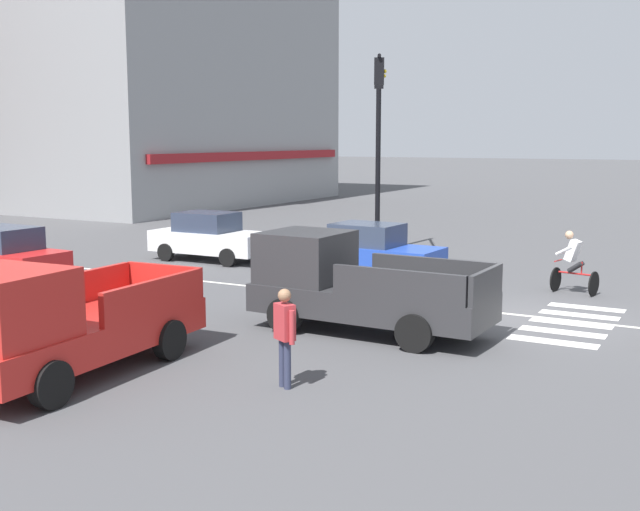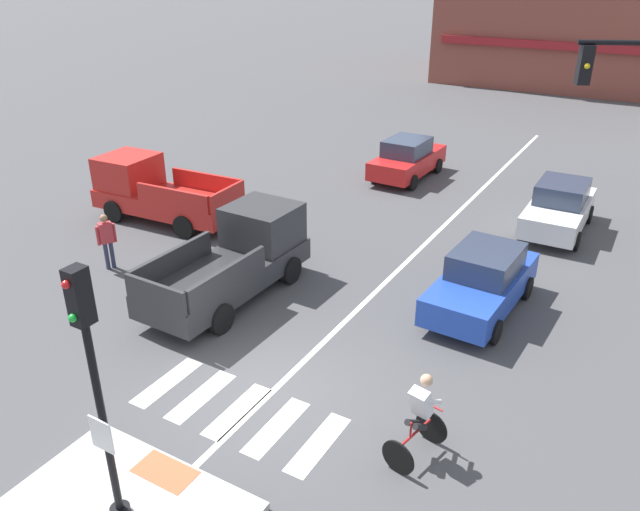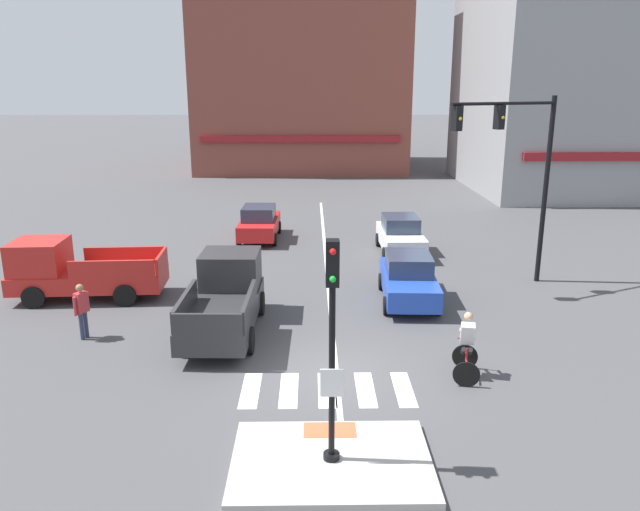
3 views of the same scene
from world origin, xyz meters
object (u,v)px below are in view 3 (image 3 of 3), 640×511
Objects in this scene: signal_pole at (332,332)px; pickup_truck_red_cross_left at (75,271)px; car_blue_eastbound_mid at (408,278)px; car_white_eastbound_far at (400,235)px; pickup_truck_charcoal_westbound_near at (226,297)px; traffic_light_mast at (520,158)px; car_red_westbound_distant at (259,223)px; cyclist at (467,344)px; pedestrian_at_curb_left at (82,307)px.

signal_pole is 0.84× the size of pickup_truck_red_cross_left.
pickup_truck_red_cross_left is (-11.47, 0.49, 0.17)m from car_blue_eastbound_mid.
pickup_truck_charcoal_westbound_near is at bearing -127.25° from car_white_eastbound_far.
car_red_westbound_distant is at bearing 143.54° from traffic_light_mast.
cyclist is at bearing -27.47° from pickup_truck_charcoal_westbound_near.
car_blue_eastbound_mid is at bearing -2.42° from pickup_truck_red_cross_left.
car_white_eastbound_far is (3.56, 15.71, -1.98)m from signal_pole.
traffic_light_mast is 11.29m from pickup_truck_charcoal_westbound_near.
car_blue_eastbound_mid is 0.81× the size of pickup_truck_red_cross_left.
car_white_eastbound_far is 13.43m from pickup_truck_red_cross_left.
car_blue_eastbound_mid is 6.33m from pickup_truck_charcoal_westbound_near.
traffic_light_mast is 15.20m from pedestrian_at_curb_left.
signal_pole is 7.93m from pickup_truck_charcoal_westbound_near.
pickup_truck_red_cross_left is 3.11× the size of pedestrian_at_curb_left.
cyclist is (0.59, -5.66, 0.06)m from car_blue_eastbound_mid.
car_red_westbound_distant is 2.47× the size of cyclist.
pickup_truck_red_cross_left is at bearing 153.01° from cyclist.
pickup_truck_red_cross_left is 3.89m from pedestrian_at_curb_left.
cyclist is 10.84m from pedestrian_at_curb_left.
traffic_light_mast is at bearing 64.72° from cyclist.
pickup_truck_charcoal_westbound_near reaches higher than car_white_eastbound_far.
traffic_light_mast reaches higher than signal_pole.
pickup_truck_charcoal_westbound_near reaches higher than car_red_westbound_distant.
car_white_eastbound_far is 0.79× the size of pickup_truck_red_cross_left.
traffic_light_mast is at bearing 18.62° from pedestrian_at_curb_left.
signal_pole is at bearing -42.04° from pedestrian_at_curb_left.
car_blue_eastbound_mid is at bearing 21.15° from pickup_truck_charcoal_westbound_near.
pickup_truck_charcoal_westbound_near is 3.06× the size of cyclist.
cyclist reaches higher than car_blue_eastbound_mid.
signal_pole is at bearing -49.20° from pickup_truck_red_cross_left.
pickup_truck_red_cross_left reaches higher than car_white_eastbound_far.
signal_pole reaches higher than pickup_truck_charcoal_westbound_near.
pickup_truck_charcoal_westbound_near is at bearing 11.24° from pedestrian_at_curb_left.
pickup_truck_charcoal_westbound_near is (-6.53, -8.58, 0.17)m from car_white_eastbound_far.
pickup_truck_red_cross_left is at bearing -175.81° from traffic_light_mast.
car_blue_eastbound_mid is 2.49× the size of cyclist.
car_red_westbound_distant is 15.87m from cyclist.
car_white_eastbound_far is at bearing 89.81° from cyclist.
pickup_truck_red_cross_left is (-5.68, -8.39, 0.17)m from car_red_westbound_distant.
car_blue_eastbound_mid is 11.49m from pickup_truck_red_cross_left.
car_white_eastbound_far is (6.42, -2.57, 0.00)m from car_red_westbound_distant.
pickup_truck_charcoal_westbound_near is 0.99× the size of pickup_truck_red_cross_left.
signal_pole is 0.85× the size of pickup_truck_charcoal_westbound_near.
signal_pole is 1.05× the size of car_blue_eastbound_mid.
car_white_eastbound_far is at bearing -21.84° from car_red_westbound_distant.
cyclist is (6.38, -14.53, 0.06)m from car_red_westbound_distant.
pickup_truck_red_cross_left reaches higher than pedestrian_at_curb_left.
pickup_truck_charcoal_westbound_near is at bearing -158.53° from traffic_light_mast.
pickup_truck_charcoal_westbound_near is 7.31m from cyclist.
car_blue_eastbound_mid is at bearing 17.24° from pedestrian_at_curb_left.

